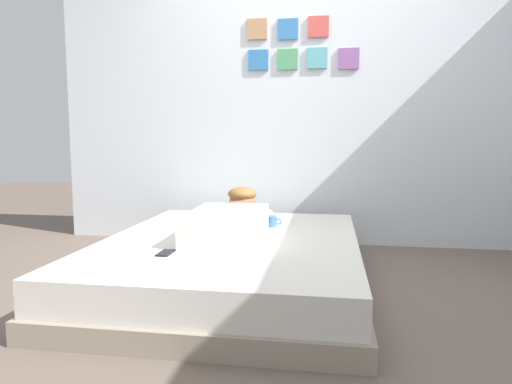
{
  "coord_description": "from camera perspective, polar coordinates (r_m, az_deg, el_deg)",
  "views": [
    {
      "loc": [
        0.24,
        -2.45,
        0.9
      ],
      "look_at": [
        -0.24,
        0.57,
        0.54
      ],
      "focal_mm": 32.35,
      "sensor_mm": 36.0,
      "label": 1
    }
  ],
  "objects": [
    {
      "name": "person_lying",
      "position": [
        2.9,
        -3.05,
        -3.32
      ],
      "size": [
        0.43,
        0.92,
        0.27
      ],
      "color": "silver",
      "rests_on": "bed"
    },
    {
      "name": "coffee_cup",
      "position": [
        3.19,
        1.83,
        -3.63
      ],
      "size": [
        0.12,
        0.09,
        0.07
      ],
      "color": "teal",
      "rests_on": "bed"
    },
    {
      "name": "pillow",
      "position": [
        3.45,
        -2.14,
        -2.56
      ],
      "size": [
        0.52,
        0.32,
        0.11
      ],
      "primitive_type": "ellipsoid",
      "color": "white",
      "rests_on": "bed"
    },
    {
      "name": "back_wall",
      "position": [
        4.0,
        5.74,
        11.67
      ],
      "size": [
        4.23,
        0.12,
        2.5
      ],
      "color": "silver",
      "rests_on": "ground"
    },
    {
      "name": "ground_plane",
      "position": [
        2.62,
        3.37,
        -13.43
      ],
      "size": [
        12.47,
        12.47,
        0.0
      ],
      "primitive_type": "plane",
      "color": "#66564C"
    },
    {
      "name": "cell_phone",
      "position": [
        2.51,
        -11.11,
        -7.4
      ],
      "size": [
        0.07,
        0.14,
        0.01
      ],
      "primitive_type": "cube",
      "color": "black",
      "rests_on": "bed"
    },
    {
      "name": "bed",
      "position": [
        2.88,
        -2.96,
        -8.55
      ],
      "size": [
        1.56,
        2.03,
        0.29
      ],
      "color": "gray",
      "rests_on": "ground"
    }
  ]
}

